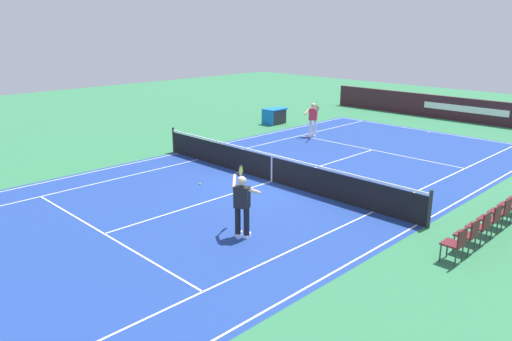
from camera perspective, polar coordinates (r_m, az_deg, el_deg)
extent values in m
plane|color=#2D7247|center=(17.18, 1.85, -1.27)|extent=(60.00, 60.00, 0.00)
cube|color=navy|center=(17.18, 1.85, -1.27)|extent=(24.20, 11.40, 0.00)
cube|color=white|center=(26.83, 19.65, 4.30)|extent=(0.05, 11.00, 0.01)
cube|color=white|center=(21.18, -9.03, 1.99)|extent=(23.80, 0.05, 0.01)
cube|color=white|center=(14.21, 18.27, -6.01)|extent=(23.80, 0.05, 0.01)
cube|color=white|center=(20.10, -6.69, 1.29)|extent=(23.80, 0.05, 0.01)
cube|color=white|center=(14.82, 13.51, -4.67)|extent=(23.80, 0.05, 0.01)
cube|color=white|center=(13.55, -17.25, -7.04)|extent=(0.05, 8.22, 0.01)
cube|color=white|center=(22.10, 13.34, 2.35)|extent=(0.05, 8.22, 0.01)
cube|color=white|center=(17.18, 1.85, -1.26)|extent=(12.80, 0.05, 0.01)
cube|color=white|center=(26.70, 19.51, 4.25)|extent=(0.30, 0.05, 0.01)
cylinder|color=#2D2D33|center=(21.29, -9.57, 3.53)|extent=(0.10, 0.10, 1.08)
cylinder|color=#2D2D33|center=(13.90, 19.56, -4.27)|extent=(0.10, 0.10, 1.08)
cube|color=black|center=(17.05, 1.86, 0.14)|extent=(0.02, 11.60, 0.88)
cube|color=white|center=(16.91, 1.88, 1.80)|extent=(0.04, 11.60, 0.06)
cube|color=white|center=(17.05, 1.86, 0.14)|extent=(0.04, 0.06, 0.88)
cube|color=#381923|center=(30.33, 23.13, 6.51)|extent=(0.24, 17.00, 1.32)
cube|color=white|center=(30.20, 23.08, 6.60)|extent=(0.01, 4.81, 0.36)
cylinder|color=black|center=(12.54, -1.11, -5.97)|extent=(0.15, 0.15, 0.74)
cube|color=white|center=(12.75, -1.01, -7.55)|extent=(0.30, 0.22, 0.09)
cylinder|color=black|center=(12.63, -2.13, -5.82)|extent=(0.15, 0.15, 0.74)
cube|color=white|center=(12.84, -2.01, -7.40)|extent=(0.30, 0.22, 0.09)
cube|color=black|center=(12.35, -1.65, -3.10)|extent=(0.38, 0.45, 0.56)
sphere|color=beige|center=(12.21, -1.67, -1.18)|extent=(0.23, 0.23, 0.23)
cylinder|color=beige|center=(12.37, -0.15, -2.43)|extent=(0.42, 0.13, 0.26)
cylinder|color=beige|center=(12.50, -2.56, -1.28)|extent=(0.36, 0.35, 0.30)
cylinder|color=#232326|center=(12.77, -2.27, -0.37)|extent=(0.27, 0.15, 0.04)
torus|color=#232326|center=(13.02, -1.79, -0.02)|extent=(0.29, 0.15, 0.31)
cylinder|color=#C6D84C|center=(13.02, -1.79, -0.02)|extent=(0.25, 0.12, 0.27)
cylinder|color=white|center=(24.26, 6.34, 5.03)|extent=(0.15, 0.15, 0.74)
cube|color=white|center=(24.29, 6.27, 4.06)|extent=(0.30, 0.22, 0.09)
cylinder|color=white|center=(24.20, 6.89, 4.98)|extent=(0.15, 0.15, 0.74)
cube|color=white|center=(24.23, 6.82, 4.02)|extent=(0.30, 0.22, 0.09)
cube|color=#E03342|center=(24.11, 6.66, 6.52)|extent=(0.38, 0.45, 0.56)
sphere|color=#DBAA84|center=(24.04, 6.70, 7.54)|extent=(0.23, 0.23, 0.23)
cylinder|color=#DBAA84|center=(23.99, 5.92, 6.80)|extent=(0.42, 0.13, 0.26)
cylinder|color=#DBAA84|center=(23.82, 7.24, 7.18)|extent=(0.36, 0.35, 0.30)
cylinder|color=#232326|center=(23.49, 7.21, 7.32)|extent=(0.27, 0.15, 0.04)
torus|color=#232326|center=(23.21, 7.04, 7.22)|extent=(0.30, 0.15, 0.31)
cylinder|color=#C6D84C|center=(23.21, 7.04, 7.22)|extent=(0.25, 0.12, 0.27)
sphere|color=#CCE01E|center=(16.90, -6.54, -1.55)|extent=(0.07, 0.07, 0.07)
cylinder|color=#38383D|center=(15.90, 27.16, -3.81)|extent=(0.04, 0.04, 0.44)
cylinder|color=#38383D|center=(16.23, 27.57, -3.48)|extent=(0.04, 0.04, 0.44)
cylinder|color=#38383D|center=(15.26, 26.31, -4.50)|extent=(0.04, 0.04, 0.44)
cylinder|color=#38383D|center=(15.59, 26.75, -4.14)|extent=(0.04, 0.04, 0.44)
cylinder|color=#38383D|center=(15.16, 27.58, -4.81)|extent=(0.04, 0.04, 0.44)
cube|color=#56191E|center=(15.30, 27.28, -3.63)|extent=(0.44, 0.44, 0.04)
cylinder|color=#38383D|center=(14.63, 25.37, -5.25)|extent=(0.04, 0.04, 0.44)
cylinder|color=#38383D|center=(14.95, 25.86, -4.86)|extent=(0.04, 0.04, 0.44)
cylinder|color=#38383D|center=(14.53, 26.70, -5.58)|extent=(0.04, 0.04, 0.44)
cylinder|color=#38383D|center=(14.85, 27.16, -5.17)|extent=(0.04, 0.04, 0.44)
cube|color=#56191E|center=(14.66, 26.39, -4.34)|extent=(0.44, 0.44, 0.04)
cube|color=#56191E|center=(14.53, 27.24, -3.70)|extent=(0.44, 0.04, 0.40)
cylinder|color=#38383D|center=(14.00, 24.35, -6.07)|extent=(0.04, 0.04, 0.44)
cylinder|color=#38383D|center=(14.32, 24.88, -5.64)|extent=(0.04, 0.04, 0.44)
cylinder|color=#38383D|center=(13.90, 25.73, -6.42)|extent=(0.04, 0.04, 0.44)
cylinder|color=#38383D|center=(14.22, 26.23, -5.98)|extent=(0.04, 0.04, 0.44)
cube|color=#56191E|center=(14.03, 25.42, -5.11)|extent=(0.44, 0.44, 0.04)
cube|color=#56191E|center=(13.89, 26.30, -4.46)|extent=(0.44, 0.04, 0.40)
cylinder|color=#38383D|center=(13.39, 23.23, -6.96)|extent=(0.04, 0.04, 0.44)
cylinder|color=#38383D|center=(13.70, 23.82, -6.49)|extent=(0.04, 0.04, 0.44)
cylinder|color=#38383D|center=(13.28, 24.67, -7.33)|extent=(0.04, 0.04, 0.44)
cylinder|color=#38383D|center=(13.59, 25.22, -6.85)|extent=(0.04, 0.04, 0.44)
cube|color=#56191E|center=(13.40, 24.36, -5.96)|extent=(0.44, 0.44, 0.04)
cube|color=#56191E|center=(13.26, 25.27, -5.28)|extent=(0.44, 0.04, 0.40)
cylinder|color=#38383D|center=(12.78, 22.00, -7.93)|extent=(0.04, 0.04, 0.44)
cylinder|color=#38383D|center=(13.09, 22.65, -7.42)|extent=(0.04, 0.04, 0.44)
cylinder|color=#38383D|center=(12.66, 23.50, -8.33)|extent=(0.04, 0.04, 0.44)
cylinder|color=#38383D|center=(12.98, 24.11, -7.81)|extent=(0.04, 0.04, 0.44)
cube|color=#56191E|center=(12.78, 23.19, -6.89)|extent=(0.44, 0.44, 0.04)
cube|color=#56191E|center=(12.64, 24.13, -6.19)|extent=(0.44, 0.04, 0.40)
cylinder|color=#38383D|center=(12.18, 20.65, -8.99)|extent=(0.04, 0.04, 0.44)
cylinder|color=#38383D|center=(12.49, 21.36, -8.44)|extent=(0.04, 0.04, 0.44)
cylinder|color=#38383D|center=(12.06, 22.21, -9.44)|extent=(0.04, 0.04, 0.44)
cylinder|color=#38383D|center=(12.37, 22.88, -8.86)|extent=(0.04, 0.04, 0.44)
cube|color=#56191E|center=(12.18, 21.89, -7.90)|extent=(0.44, 0.44, 0.04)
cube|color=#56191E|center=(12.02, 22.88, -7.19)|extent=(0.44, 0.04, 0.40)
cube|color=#2D2D33|center=(27.30, 2.22, 6.29)|extent=(1.10, 0.70, 0.80)
cube|color=blue|center=(27.23, 2.23, 7.16)|extent=(1.24, 0.84, 0.06)
cube|color=blue|center=(26.87, 1.35, 6.18)|extent=(0.06, 0.84, 0.84)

